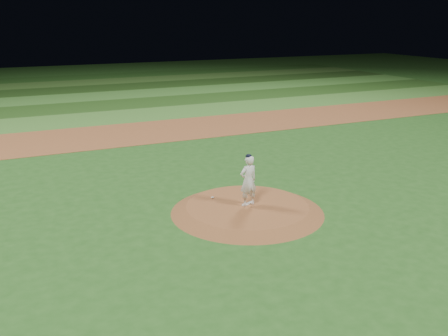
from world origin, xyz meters
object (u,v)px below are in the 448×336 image
object	(u,v)px
pitching_rubber	(248,204)
rosin_bag	(212,197)
pitchers_mound	(247,209)
pitcher_on_mound	(248,180)

from	to	relation	value
pitching_rubber	rosin_bag	size ratio (longest dim) A/B	4.59
pitchers_mound	pitcher_on_mound	bearing A→B (deg)	19.22
pitching_rubber	rosin_bag	world-z (taller)	rosin_bag
pitchers_mound	pitcher_on_mound	distance (m)	1.06
pitching_rubber	pitcher_on_mound	xyz separation A→B (m)	(-0.05, -0.10, 0.92)
pitcher_on_mound	pitchers_mound	bearing A→B (deg)	-160.78
pitchers_mound	rosin_bag	xyz separation A→B (m)	(-0.84, 1.20, 0.16)
pitchers_mound	pitching_rubber	world-z (taller)	pitching_rubber
pitchers_mound	pitcher_on_mound	world-z (taller)	pitcher_on_mound
pitchers_mound	pitcher_on_mound	xyz separation A→B (m)	(0.03, 0.01, 1.06)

